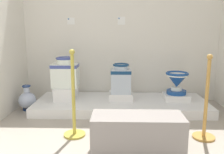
{
  "coord_description": "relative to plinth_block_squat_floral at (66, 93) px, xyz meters",
  "views": [
    {
      "loc": [
        1.6,
        -1.2,
        1.21
      ],
      "look_at": [
        1.51,
        2.4,
        0.51
      ],
      "focal_mm": 38.04,
      "sensor_mm": 36.0,
      "label": 1
    }
  ],
  "objects": [
    {
      "name": "wall_back",
      "position": [
        0.87,
        0.52,
        1.16
      ],
      "size": [
        3.51,
        0.06,
        2.81
      ],
      "primitive_type": "cube",
      "color": "silver",
      "rests_on": "ground_plane"
    },
    {
      "name": "decorative_vase_companion",
      "position": [
        -0.58,
        -0.12,
        -0.08
      ],
      "size": [
        0.27,
        0.27,
        0.39
      ],
      "color": "navy",
      "rests_on": "ground_plane"
    },
    {
      "name": "info_placard_first",
      "position": [
        0.02,
        0.48,
        1.13
      ],
      "size": [
        0.12,
        0.01,
        0.11
      ],
      "color": "white"
    },
    {
      "name": "plinth_block_central_ornate",
      "position": [
        1.74,
        0.03,
        -0.05
      ],
      "size": [
        0.38,
        0.32,
        0.1
      ],
      "primitive_type": "cube",
      "color": "white",
      "rests_on": "display_platform"
    },
    {
      "name": "info_placard_second",
      "position": [
        0.87,
        0.48,
        1.14
      ],
      "size": [
        0.12,
        0.01,
        0.13
      ],
      "color": "white"
    },
    {
      "name": "antique_toilet_central_ornate",
      "position": [
        1.74,
        0.03,
        0.2
      ],
      "size": [
        0.35,
        0.35,
        0.35
      ],
      "color": "#194591",
      "rests_on": "plinth_block_central_ornate"
    },
    {
      "name": "museum_bench",
      "position": [
        1.02,
        -1.41,
        -0.04
      ],
      "size": [
        0.9,
        0.36,
        0.4
      ],
      "primitive_type": "cube",
      "color": "gray",
      "rests_on": "ground_plane"
    },
    {
      "name": "antique_toilet_rightmost",
      "position": [
        0.87,
        0.0,
        0.25
      ],
      "size": [
        0.31,
        0.28,
        0.46
      ],
      "color": "silver",
      "rests_on": "plinth_block_rightmost"
    },
    {
      "name": "display_platform",
      "position": [
        0.87,
        -0.02,
        -0.17
      ],
      "size": [
        2.65,
        0.98,
        0.14
      ],
      "primitive_type": "cube",
      "color": "white",
      "rests_on": "ground_plane"
    },
    {
      "name": "stanchion_post_near_right",
      "position": [
        1.81,
        -1.04,
        0.05
      ],
      "size": [
        0.25,
        0.25,
        0.97
      ],
      "color": "#C18D41",
      "rests_on": "ground_plane"
    },
    {
      "name": "stanchion_post_near_left",
      "position": [
        0.31,
        -1.02,
        0.06
      ],
      "size": [
        0.25,
        0.25,
        1.02
      ],
      "color": "gold",
      "rests_on": "ground_plane"
    },
    {
      "name": "plinth_block_squat_floral",
      "position": [
        0.0,
        0.0,
        0.0
      ],
      "size": [
        0.33,
        0.39,
        0.2
      ],
      "primitive_type": "cube",
      "color": "white",
      "rests_on": "display_platform"
    },
    {
      "name": "antique_toilet_squat_floral",
      "position": [
        0.0,
        0.0,
        0.34
      ],
      "size": [
        0.4,
        0.29,
        0.47
      ],
      "color": "white",
      "rests_on": "plinth_block_squat_floral"
    },
    {
      "name": "plinth_block_rightmost",
      "position": [
        0.87,
        0.0,
        -0.04
      ],
      "size": [
        0.37,
        0.3,
        0.12
      ],
      "primitive_type": "cube",
      "color": "white",
      "rests_on": "display_platform"
    }
  ]
}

